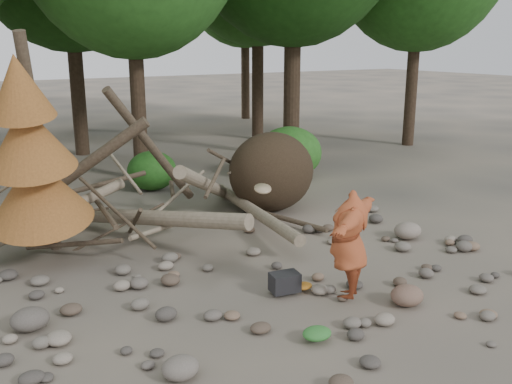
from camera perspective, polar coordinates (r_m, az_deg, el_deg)
ground at (r=9.70m, az=2.33°, el=-10.34°), size 120.00×120.00×0.00m
deadfall_pile at (r=13.81m, az=-0.34°, el=1.54°), size 8.55×5.24×3.30m
dead_conifer at (r=11.00m, az=-21.49°, el=3.25°), size 2.06×2.16×4.35m
bush_mid at (r=16.52m, az=-10.37°, el=2.12°), size 1.40×1.40×1.12m
bush_right at (r=17.70m, az=3.36°, el=3.97°), size 2.00×2.00×1.60m
frisbee_thrower at (r=9.29m, az=9.27°, el=-5.16°), size 2.76×1.77×2.06m
backpack at (r=9.70m, az=2.89°, el=-9.31°), size 0.53×0.39×0.32m
cloth_green at (r=8.36m, az=6.10°, el=-14.18°), size 0.44×0.36×0.16m
cloth_orange at (r=9.86m, az=4.78°, el=-9.60°), size 0.31×0.25×0.11m
boulder_front_left at (r=7.57m, az=-7.56°, el=-17.03°), size 0.48×0.43×0.29m
boulder_front_right at (r=9.64m, az=14.87°, el=-9.96°), size 0.55×0.49×0.33m
boulder_mid_right at (r=12.72m, az=14.93°, el=-3.75°), size 0.60×0.54×0.36m
boulder_mid_left at (r=9.21m, az=-21.67°, el=-11.74°), size 0.56×0.51×0.34m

